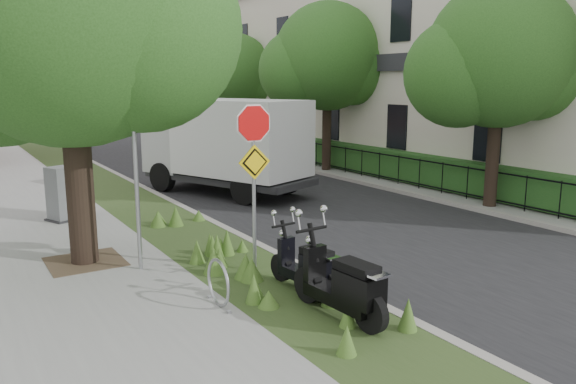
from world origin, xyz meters
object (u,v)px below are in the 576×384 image
scooter_near (348,292)px  utility_cabinet (68,194)px  box_truck (228,142)px  scooter_far (310,271)px  sign_assembly (254,153)px

scooter_near → utility_cabinet: (-2.19, 8.85, 0.20)m
box_truck → utility_cabinet: size_ratio=4.49×
box_truck → scooter_far: bearing=-107.8°
sign_assembly → utility_cabinet: 6.67m
sign_assembly → box_truck: (3.11, 7.49, -0.63)m
scooter_near → scooter_far: 1.24m
box_truck → utility_cabinet: 5.50m
scooter_far → scooter_near: bearing=-98.1°
scooter_near → box_truck: 10.72m
scooter_near → box_truck: (3.05, 10.22, 1.12)m
scooter_near → scooter_far: size_ratio=1.19×
sign_assembly → utility_cabinet: size_ratio=2.35×
scooter_near → utility_cabinet: 9.12m
sign_assembly → box_truck: sign_assembly is taller
sign_assembly → scooter_near: size_ratio=1.62×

